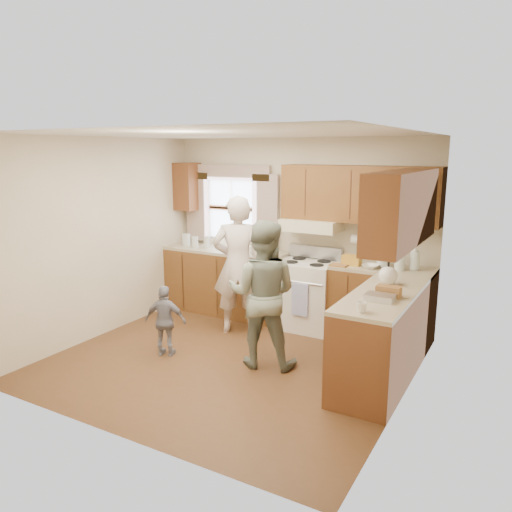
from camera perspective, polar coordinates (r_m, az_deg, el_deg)
The scene contains 6 objects.
room at distance 5.39m, azimuth -3.01°, elevation 0.37°, with size 3.80×3.80×3.80m.
kitchen_fixtures at distance 6.15m, azimuth 7.29°, elevation -2.19°, with size 3.80×2.25×2.15m.
stove at distance 6.68m, azimuth 5.88°, elevation -4.30°, with size 0.76×0.67×1.07m.
woman_left at distance 6.39m, azimuth -2.10°, elevation -1.04°, with size 0.65×0.43×1.78m, color beige.
woman_right at distance 5.42m, azimuth 0.76°, elevation -4.36°, with size 0.79×0.61×1.62m, color #284235.
child at distance 5.86m, azimuth -10.31°, elevation -7.32°, with size 0.49×0.20×0.83m, color gray.
Camera 1 is at (2.84, -4.46, 2.34)m, focal length 35.00 mm.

